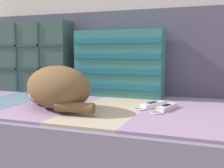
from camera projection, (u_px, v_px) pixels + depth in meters
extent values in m
cube|color=slate|center=(91.00, 129.00, 1.33)|extent=(1.68, 0.88, 0.24)
cube|color=slate|center=(18.00, 99.00, 1.44)|extent=(0.27, 0.79, 0.01)
cube|color=gray|center=(64.00, 102.00, 1.35)|extent=(0.27, 0.79, 0.01)
cube|color=tan|center=(117.00, 106.00, 1.26)|extent=(0.27, 0.79, 0.01)
cube|color=gray|center=(178.00, 110.00, 1.17)|extent=(0.27, 0.79, 0.01)
cube|color=#514C60|center=(118.00, 53.00, 1.65)|extent=(1.68, 0.14, 0.46)
cube|color=#38514C|center=(34.00, 57.00, 1.68)|extent=(0.47, 0.13, 0.41)
cube|color=#28423D|center=(27.00, 69.00, 1.62)|extent=(0.46, 0.01, 0.01)
cube|color=#28423D|center=(16.00, 57.00, 1.64)|extent=(0.01, 0.01, 0.39)
cube|color=#28423D|center=(26.00, 46.00, 1.61)|extent=(0.46, 0.01, 0.01)
cube|color=#28423D|center=(38.00, 57.00, 1.59)|extent=(0.01, 0.01, 0.39)
cube|color=#337A70|center=(119.00, 64.00, 1.50)|extent=(0.47, 0.13, 0.35)
cube|color=#1E667F|center=(115.00, 87.00, 1.45)|extent=(0.46, 0.01, 0.02)
cube|color=#1E667F|center=(115.00, 72.00, 1.44)|extent=(0.46, 0.01, 0.02)
cube|color=#1E667F|center=(115.00, 56.00, 1.43)|extent=(0.46, 0.01, 0.02)
cube|color=#1E667F|center=(115.00, 41.00, 1.42)|extent=(0.46, 0.01, 0.02)
ellipsoid|color=brown|center=(58.00, 87.00, 1.16)|extent=(0.40, 0.33, 0.18)
sphere|color=brown|center=(40.00, 91.00, 1.26)|extent=(0.11, 0.11, 0.11)
sphere|color=white|center=(36.00, 94.00, 1.23)|extent=(0.06, 0.06, 0.06)
ellipsoid|color=white|center=(44.00, 95.00, 1.14)|extent=(0.10, 0.05, 0.08)
cylinder|color=brown|center=(74.00, 107.00, 1.04)|extent=(0.15, 0.05, 0.04)
cone|color=brown|center=(33.00, 77.00, 1.23)|extent=(0.04, 0.04, 0.04)
cone|color=brown|center=(46.00, 77.00, 1.28)|extent=(0.04, 0.04, 0.04)
cube|color=white|center=(167.00, 107.00, 1.16)|extent=(0.07, 0.15, 0.02)
cube|color=black|center=(166.00, 105.00, 1.15)|extent=(0.03, 0.05, 0.00)
cube|color=black|center=(173.00, 105.00, 1.21)|extent=(0.03, 0.02, 0.02)
torus|color=silver|center=(157.00, 113.00, 1.08)|extent=(0.06, 0.06, 0.01)
cube|color=white|center=(154.00, 104.00, 1.22)|extent=(0.09, 0.15, 0.02)
cube|color=black|center=(152.00, 102.00, 1.21)|extent=(0.04, 0.05, 0.00)
cube|color=black|center=(163.00, 102.00, 1.26)|extent=(0.03, 0.02, 0.02)
torus|color=silver|center=(140.00, 109.00, 1.15)|extent=(0.07, 0.07, 0.01)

